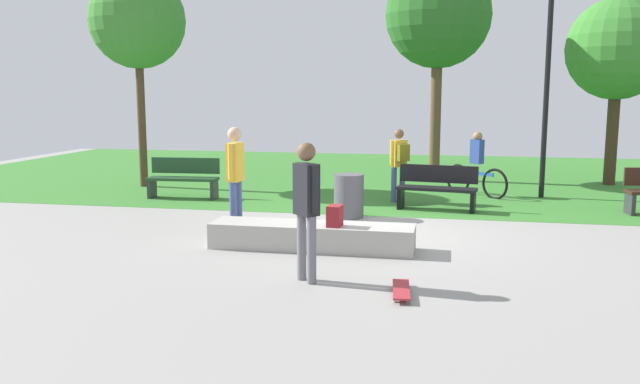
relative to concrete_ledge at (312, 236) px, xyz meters
The scene contains 16 objects.
ground_plane 1.61m from the concrete_ledge, 61.59° to the left, with size 28.00×28.00×0.00m, color gray.
grass_lawn 9.15m from the concrete_ledge, 85.22° to the left, with size 26.60×12.59×0.01m, color #387A2D.
concrete_ledge is the anchor object (origin of this frame).
backpack_on_ledge 0.53m from the concrete_ledge, 16.99° to the right, with size 0.28×0.20×0.32m, color maroon.
skater_performing_trick 1.96m from the concrete_ledge, 80.27° to the right, with size 0.37×0.36×1.79m.
skater_watching 2.03m from the concrete_ledge, 147.97° to the left, with size 0.24×0.43×1.81m.
skateboard_by_ledge 2.57m from the concrete_ledge, 53.36° to the right, with size 0.27×0.82×0.08m.
park_bench_far_left 5.69m from the concrete_ledge, 132.87° to the left, with size 1.62×0.56×0.91m.
park_bench_near_path 4.18m from the concrete_ledge, 64.08° to the left, with size 1.65×0.69×0.91m.
tree_leaning_ash 10.87m from the concrete_ledge, 53.62° to the left, with size 2.57×2.57×4.76m.
tree_young_birch 8.89m from the concrete_ledge, 134.52° to the left, with size 2.36×2.36×5.32m.
tree_tall_oak 9.51m from the concrete_ledge, 78.87° to the left, with size 2.80×2.80×5.81m.
lamp_post 7.68m from the concrete_ledge, 54.66° to the left, with size 0.28×0.28×4.98m.
trash_bin 2.62m from the concrete_ledge, 86.17° to the left, with size 0.57×0.57×0.84m, color #4C4C51.
pedestrian_with_backpack 4.75m from the concrete_ledge, 77.98° to the left, with size 0.44×0.45×1.60m.
cyclist_on_bicycle 6.44m from the concrete_ledge, 65.37° to the left, with size 1.38×1.28×1.52m.
Camera 1 is at (1.28, -11.06, 2.42)m, focal length 36.65 mm.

